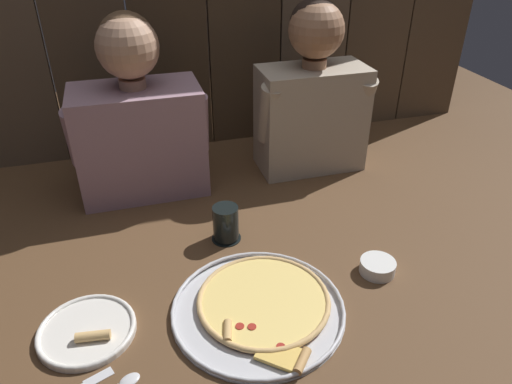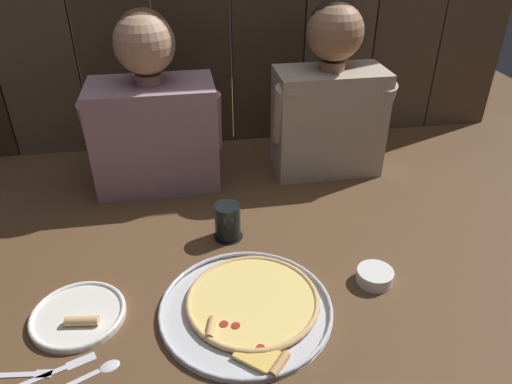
{
  "view_description": "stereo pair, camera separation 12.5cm",
  "coord_description": "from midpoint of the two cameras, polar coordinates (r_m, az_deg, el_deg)",
  "views": [
    {
      "loc": [
        -0.33,
        -0.92,
        0.83
      ],
      "look_at": [
        -0.03,
        0.1,
        0.18
      ],
      "focal_mm": 33.43,
      "sensor_mm": 36.0,
      "label": 1
    },
    {
      "loc": [
        -0.2,
        -0.95,
        0.83
      ],
      "look_at": [
        -0.03,
        0.1,
        0.18
      ],
      "focal_mm": 33.43,
      "sensor_mm": 36.0,
      "label": 2
    }
  ],
  "objects": [
    {
      "name": "ground_plane",
      "position": [
        1.28,
        -0.35,
        -9.05
      ],
      "size": [
        3.2,
        3.2,
        0.0
      ],
      "primitive_type": "plane",
      "color": "brown"
    },
    {
      "name": "pizza_tray",
      "position": [
        1.16,
        -2.57,
        -13.52
      ],
      "size": [
        0.41,
        0.41,
        0.03
      ],
      "color": "silver",
      "rests_on": "ground"
    },
    {
      "name": "dinner_plate",
      "position": [
        1.2,
        -22.54,
        -15.18
      ],
      "size": [
        0.22,
        0.22,
        0.03
      ],
      "color": "white",
      "rests_on": "ground"
    },
    {
      "name": "drinking_glass",
      "position": [
        1.35,
        -6.28,
        -3.87
      ],
      "size": [
        0.08,
        0.08,
        0.11
      ],
      "color": "black",
      "rests_on": "ground"
    },
    {
      "name": "dipping_bowl",
      "position": [
        1.28,
        11.64,
        -8.78
      ],
      "size": [
        0.09,
        0.09,
        0.03
      ],
      "color": "white",
      "rests_on": "ground"
    },
    {
      "name": "diner_left",
      "position": [
        1.56,
        -16.27,
        8.41
      ],
      "size": [
        0.43,
        0.23,
        0.57
      ],
      "color": "gray",
      "rests_on": "ground"
    },
    {
      "name": "diner_right",
      "position": [
        1.65,
        4.59,
        11.47
      ],
      "size": [
        0.4,
        0.21,
        0.58
      ],
      "color": "#B2A38E",
      "rests_on": "ground"
    }
  ]
}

